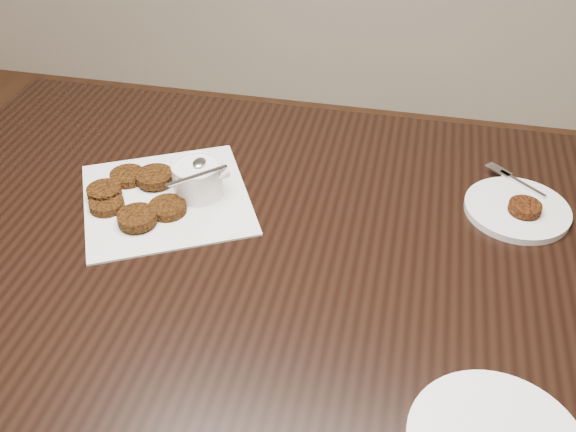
{
  "coord_description": "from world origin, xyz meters",
  "views": [
    {
      "loc": [
        0.23,
        -0.62,
        1.44
      ],
      "look_at": [
        0.05,
        0.17,
        0.8
      ],
      "focal_mm": 40.04,
      "sensor_mm": 36.0,
      "label": 1
    }
  ],
  "objects": [
    {
      "name": "sauce_ramekin",
      "position": [
        -0.13,
        0.26,
        0.82
      ],
      "size": [
        0.14,
        0.14,
        0.12
      ],
      "primitive_type": null,
      "rotation": [
        0.0,
        0.0,
        0.27
      ],
      "color": "white",
      "rests_on": "napkin"
    },
    {
      "name": "plate_with_patty",
      "position": [
        0.43,
        0.32,
        0.76
      ],
      "size": [
        0.25,
        0.25,
        0.03
      ],
      "primitive_type": null,
      "rotation": [
        0.0,
        0.0,
        -0.73
      ],
      "color": "silver",
      "rests_on": "table"
    },
    {
      "name": "patty_cluster",
      "position": [
        -0.24,
        0.21,
        0.76
      ],
      "size": [
        0.25,
        0.25,
        0.02
      ],
      "primitive_type": null,
      "rotation": [
        0.0,
        0.0,
        0.15
      ],
      "color": "#59310B",
      "rests_on": "napkin"
    },
    {
      "name": "table",
      "position": [
        0.06,
        0.15,
        0.38
      ],
      "size": [
        1.44,
        0.92,
        0.75
      ],
      "primitive_type": "cube",
      "color": "black",
      "rests_on": "floor"
    },
    {
      "name": "napkin",
      "position": [
        -0.18,
        0.23,
        0.75
      ],
      "size": [
        0.38,
        0.38,
        0.0
      ],
      "primitive_type": "cube",
      "rotation": [
        0.0,
        0.0,
        0.48
      ],
      "color": "white",
      "rests_on": "table"
    }
  ]
}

